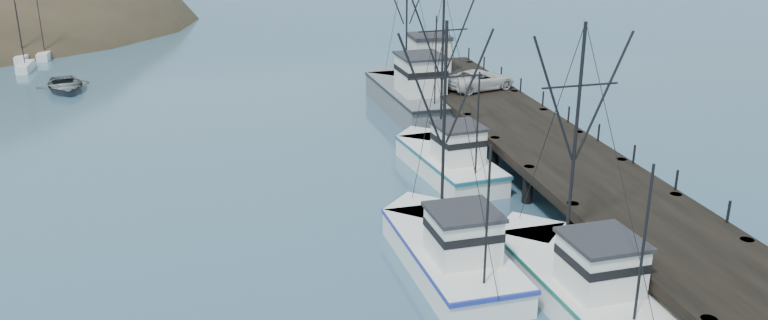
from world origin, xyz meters
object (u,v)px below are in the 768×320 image
trawler_near (577,279)px  pier_shed (429,52)px  work_vessel (412,95)px  trawler_far (447,159)px  motorboat (65,91)px  trawler_mid (449,250)px  pickup_truck (481,80)px  pier (537,140)px

trawler_near → pier_shed: (3.05, 32.56, 2.60)m
work_vessel → trawler_far: bearing=-95.7°
trawler_far → motorboat: size_ratio=1.80×
trawler_mid → pickup_truck: 23.83m
pier → motorboat: pier is taller
trawler_mid → work_vessel: 24.88m
trawler_far → work_vessel: work_vessel is taller
trawler_near → pier: bearing=72.7°
work_vessel → pickup_truck: work_vessel is taller
pier_shed → pickup_truck: size_ratio=0.63×
trawler_mid → pier_shed: size_ratio=3.39×
pier → pickup_truck: pickup_truck is taller
pier → trawler_near: bearing=-107.3°
motorboat → pier: bearing=-54.8°
trawler_near → trawler_far: size_ratio=1.04×
trawler_near → motorboat: bearing=122.8°
trawler_near → trawler_mid: trawler_near is taller
pier → pier_shed: bearing=94.8°
trawler_near → motorboat: trawler_near is taller
pier → motorboat: size_ratio=7.42×
trawler_near → work_vessel: (0.46, 27.95, 0.41)m
trawler_mid → trawler_far: bearing=73.4°
pier → work_vessel: size_ratio=3.10×
pier_shed → trawler_mid: bearing=-104.0°
pier_shed → work_vessel: bearing=-119.3°
work_vessel → motorboat: size_ratio=2.39×
pier → trawler_near: trawler_near is taller
trawler_mid → motorboat: bearing=120.6°
pier → pier_shed: 18.14m
trawler_near → pickup_truck: bearing=79.2°
work_vessel → pier_shed: bearing=60.7°
trawler_near → motorboat: size_ratio=1.88×
work_vessel → motorboat: bearing=155.3°
work_vessel → motorboat: work_vessel is taller
trawler_near → motorboat: (-25.82, 40.02, -0.82)m
trawler_mid → work_vessel: size_ratio=0.76×
trawler_mid → pickup_truck: size_ratio=2.13×
motorboat → trawler_near: bearing=-72.0°
trawler_mid → pier_shed: 30.05m
trawler_near → trawler_far: 14.72m
work_vessel → motorboat: (-26.28, 12.07, -1.23)m
trawler_far → pickup_truck: 12.36m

